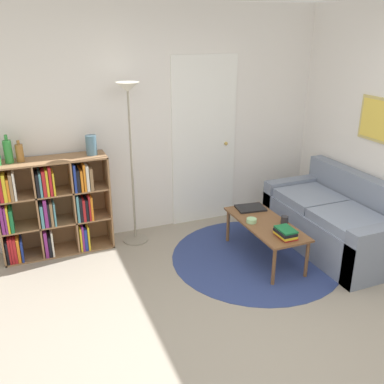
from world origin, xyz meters
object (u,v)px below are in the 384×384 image
(cup, at_px, (285,220))
(bottle_right, at_px, (20,153))
(floor_lamp, at_px, (130,123))
(couch, at_px, (337,223))
(bookshelf, at_px, (51,206))
(bottle_middle, at_px, (8,151))
(laptop, at_px, (251,208))
(vase_on_shelf, at_px, (91,145))
(coffee_table, at_px, (265,226))
(bowl, at_px, (251,220))

(cup, height_order, bottle_right, bottle_right)
(floor_lamp, xyz_separation_m, cup, (1.34, -1.00, -0.92))
(floor_lamp, height_order, couch, floor_lamp)
(bookshelf, bearing_deg, bottle_middle, 176.92)
(couch, xyz_separation_m, bottle_middle, (-3.27, 1.07, 0.89))
(bookshelf, xyz_separation_m, laptop, (2.09, -0.60, -0.12))
(vase_on_shelf, bearing_deg, cup, -31.56)
(coffee_table, relative_size, vase_on_shelf, 4.99)
(laptop, distance_m, cup, 0.49)
(couch, relative_size, laptop, 4.73)
(cup, relative_size, vase_on_shelf, 0.38)
(laptop, xyz_separation_m, bottle_right, (-2.32, 0.63, 0.73))
(floor_lamp, bearing_deg, couch, -25.54)
(bookshelf, distance_m, vase_on_shelf, 0.78)
(coffee_table, distance_m, bottle_middle, 2.71)
(floor_lamp, xyz_separation_m, bottle_middle, (-1.22, 0.09, -0.20))
(bookshelf, distance_m, laptop, 2.18)
(bookshelf, bearing_deg, floor_lamp, -4.79)
(coffee_table, height_order, laptop, laptop)
(cup, distance_m, bottle_right, 2.78)
(cup, bearing_deg, laptop, 106.09)
(bowl, distance_m, bottle_right, 2.45)
(bottle_right, bearing_deg, vase_on_shelf, -2.27)
(bowl, xyz_separation_m, bottle_right, (-2.15, 0.95, 0.71))
(bottle_right, bearing_deg, couch, -18.87)
(coffee_table, xyz_separation_m, bowl, (-0.14, 0.06, 0.07))
(cup, bearing_deg, floor_lamp, 143.31)
(coffee_table, bearing_deg, bowl, 156.67)
(couch, height_order, laptop, couch)
(bowl, bearing_deg, bottle_middle, 157.33)
(laptop, xyz_separation_m, bowl, (-0.17, -0.32, 0.01))
(cup, bearing_deg, bottle_middle, 156.89)
(laptop, height_order, bowl, bowl)
(floor_lamp, bearing_deg, bottle_right, 174.79)
(laptop, relative_size, bowl, 3.21)
(bottle_middle, bearing_deg, vase_on_shelf, -1.32)
(coffee_table, height_order, cup, cup)
(bowl, relative_size, bottle_middle, 0.37)
(bookshelf, bearing_deg, coffee_table, -25.52)
(laptop, distance_m, bowl, 0.36)
(floor_lamp, bearing_deg, bookshelf, 175.21)
(bookshelf, relative_size, bottle_right, 5.24)
(bottle_middle, height_order, bottle_right, bottle_middle)
(floor_lamp, relative_size, coffee_table, 1.71)
(floor_lamp, height_order, bowl, floor_lamp)
(bottle_right, distance_m, vase_on_shelf, 0.71)
(floor_lamp, height_order, bottle_right, floor_lamp)
(laptop, bearing_deg, bowl, -117.88)
(bowl, bearing_deg, laptop, 62.12)
(bookshelf, xyz_separation_m, bottle_right, (-0.23, 0.03, 0.61))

